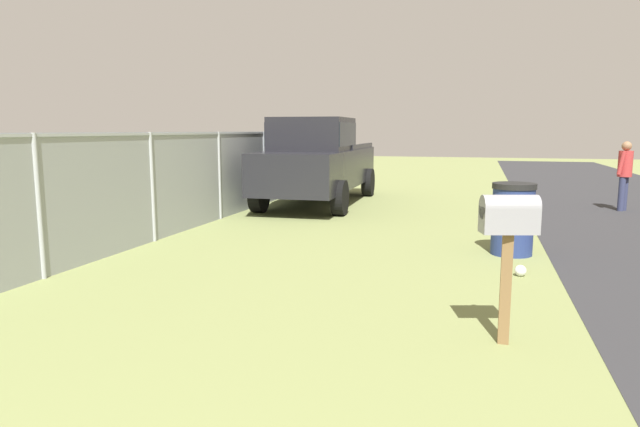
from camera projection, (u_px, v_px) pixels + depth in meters
mailbox at (509, 226)px, 4.57m from camera, size 0.32×0.49×1.27m
pickup_truck at (318, 159)px, 13.41m from camera, size 5.62×2.22×2.09m
trash_bin at (513, 219)px, 8.01m from camera, size 0.62×0.62×1.05m
pedestrian at (625, 171)px, 12.35m from camera, size 0.42×0.40×1.56m
fence_section at (152, 183)px, 8.91m from camera, size 14.51×0.07×1.77m
litter_bag_midfield_a at (520, 271)px, 6.86m from camera, size 0.14×0.14×0.14m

